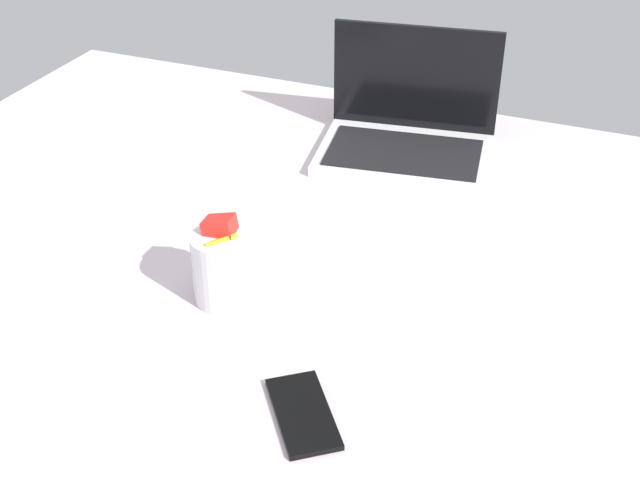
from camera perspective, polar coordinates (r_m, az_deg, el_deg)
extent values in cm
cube|color=silver|center=(138.95, -0.45, -5.30)|extent=(180.00, 140.00, 18.00)
cube|color=silver|center=(167.04, 5.70, 5.73)|extent=(36.00, 27.56, 2.00)
cube|color=black|center=(165.17, 5.64, 5.87)|extent=(31.17, 21.05, 0.40)
cube|color=black|center=(172.19, 6.49, 10.76)|extent=(32.79, 5.80, 21.00)
cylinder|color=silver|center=(126.09, -6.54, -1.86)|extent=(9.00, 9.00, 11.00)
cube|color=red|center=(127.23, -6.49, -2.60)|extent=(6.71, 6.39, 6.19)
cube|color=orange|center=(125.82, -6.60, -1.60)|extent=(6.47, 6.99, 5.57)
cube|color=yellow|center=(123.77, -6.66, -0.79)|extent=(7.52, 7.24, 5.93)
cube|color=red|center=(123.99, -6.70, 0.71)|extent=(5.47, 4.60, 4.81)
cube|color=black|center=(109.42, -1.15, -11.54)|extent=(13.88, 15.26, 0.80)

